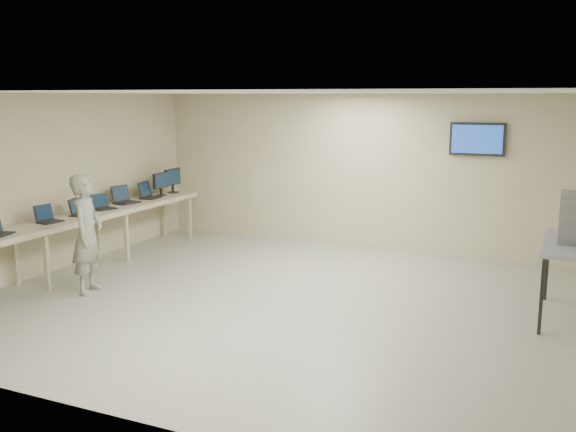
% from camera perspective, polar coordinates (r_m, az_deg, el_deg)
% --- Properties ---
extents(room, '(8.01, 7.01, 2.81)m').
position_cam_1_polar(room, '(8.52, -0.19, 1.54)').
color(room, '#A0A192').
rests_on(room, ground).
extents(workbench, '(0.76, 6.00, 0.90)m').
position_cam_1_polar(workbench, '(10.58, -18.50, -0.44)').
color(workbench, '#BFB69F').
rests_on(workbench, ground).
extents(laptop_1, '(0.31, 0.36, 0.26)m').
position_cam_1_polar(laptop_1, '(10.22, -20.61, -0.14)').
color(laptop_1, black).
rests_on(laptop_1, workbench).
extents(laptop_2, '(0.36, 0.39, 0.26)m').
position_cam_1_polar(laptop_2, '(10.68, -18.18, 0.45)').
color(laptop_2, black).
rests_on(laptop_2, workbench).
extents(laptop_3, '(0.37, 0.39, 0.26)m').
position_cam_1_polar(laptop_3, '(11.09, -16.13, 0.92)').
color(laptop_3, black).
rests_on(laptop_3, workbench).
extents(laptop_4, '(0.39, 0.44, 0.31)m').
position_cam_1_polar(laptop_4, '(11.62, -14.35, 1.50)').
color(laptop_4, black).
rests_on(laptop_4, workbench).
extents(laptop_5, '(0.34, 0.40, 0.30)m').
position_cam_1_polar(laptop_5, '(12.10, -12.31, 1.92)').
color(laptop_5, black).
rests_on(laptop_5, workbench).
extents(monitor_near, '(0.19, 0.44, 0.43)m').
position_cam_1_polar(monitor_near, '(12.34, -11.24, 3.00)').
color(monitor_near, black).
rests_on(monitor_near, workbench).
extents(monitor_far, '(0.21, 0.48, 0.47)m').
position_cam_1_polar(monitor_far, '(12.66, -10.22, 3.32)').
color(monitor_far, black).
rests_on(monitor_far, workbench).
extents(soldier, '(0.59, 0.72, 1.69)m').
position_cam_1_polar(soldier, '(9.44, -17.41, -1.54)').
color(soldier, gray).
rests_on(soldier, ground).
extents(side_table, '(0.76, 1.63, 0.98)m').
position_cam_1_polar(side_table, '(8.64, 24.23, -2.67)').
color(side_table, gray).
rests_on(side_table, ground).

